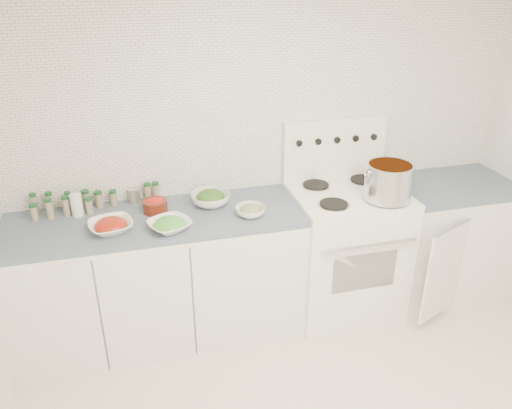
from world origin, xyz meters
name	(u,v)px	position (x,y,z in m)	size (l,w,h in m)	color
room_walls	(374,179)	(0.00, 0.00, 1.56)	(3.54, 3.04, 2.52)	white
counter_left	(160,278)	(-0.82, 1.19, 0.45)	(1.85, 0.62, 0.90)	white
stove	(344,247)	(0.48, 1.19, 0.50)	(0.76, 0.70, 1.36)	white
counter_right	(444,238)	(1.30, 1.19, 0.45)	(0.89, 0.79, 0.90)	white
stock_pot	(389,180)	(0.66, 1.00, 1.07)	(0.33, 0.30, 0.23)	silver
bowl_tomato	(111,226)	(-1.08, 1.08, 0.94)	(0.30, 0.30, 0.08)	white
bowl_snowpea	(170,225)	(-0.75, 1.01, 0.93)	(0.32, 0.32, 0.08)	white
bowl_broccoli	(211,198)	(-0.45, 1.29, 0.95)	(0.26, 0.26, 0.10)	white
bowl_zucchini	(251,210)	(-0.24, 1.07, 0.94)	(0.20, 0.20, 0.08)	white
bowl_pepper	(155,205)	(-0.81, 1.28, 0.95)	(0.16, 0.16, 0.10)	#591C0F
salt_canister	(77,205)	(-1.28, 1.35, 0.97)	(0.07, 0.07, 0.14)	white
tin_can	(134,196)	(-0.93, 1.45, 0.95)	(0.07, 0.07, 0.10)	#ABA391
spice_cluster	(85,201)	(-1.24, 1.41, 0.96)	(0.80, 0.16, 0.14)	gray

